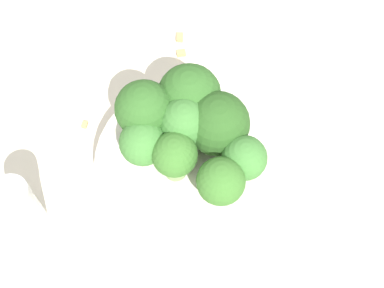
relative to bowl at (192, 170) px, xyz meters
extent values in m
plane|color=beige|center=(0.00, 0.00, -0.02)|extent=(3.00, 3.00, 0.00)
cylinder|color=silver|center=(0.00, 0.00, 0.00)|extent=(0.17, 0.17, 0.04)
cylinder|color=#7A9E5B|center=(-0.01, 0.01, 0.03)|extent=(0.03, 0.03, 0.03)
sphere|color=#386B28|center=(-0.01, 0.01, 0.05)|extent=(0.04, 0.04, 0.04)
cylinder|color=#84AD66|center=(0.02, 0.05, 0.03)|extent=(0.02, 0.02, 0.03)
sphere|color=#2D5B23|center=(0.02, 0.05, 0.06)|extent=(0.05, 0.05, 0.05)
cylinder|color=#7A9E5B|center=(0.02, 0.01, 0.03)|extent=(0.01, 0.01, 0.03)
sphere|color=#3D7533|center=(0.02, 0.01, 0.06)|extent=(0.04, 0.04, 0.04)
cylinder|color=#7A9E5B|center=(-0.03, -0.03, 0.03)|extent=(0.02, 0.02, 0.02)
sphere|color=#386B28|center=(-0.03, -0.03, 0.05)|extent=(0.04, 0.04, 0.04)
cylinder|color=#7A9E5B|center=(0.00, -0.04, 0.03)|extent=(0.02, 0.02, 0.02)
sphere|color=#3D7533|center=(0.00, -0.04, 0.05)|extent=(0.04, 0.04, 0.04)
cylinder|color=#8EB770|center=(0.04, 0.01, 0.03)|extent=(0.02, 0.02, 0.02)
sphere|color=#2D5B23|center=(0.04, 0.01, 0.05)|extent=(0.06, 0.06, 0.06)
cylinder|color=#8EB770|center=(0.02, -0.02, 0.03)|extent=(0.02, 0.02, 0.02)
sphere|color=#28511E|center=(0.02, -0.02, 0.05)|extent=(0.05, 0.05, 0.05)
cylinder|color=#8EB770|center=(-0.01, 0.04, 0.03)|extent=(0.02, 0.02, 0.02)
sphere|color=#3D7533|center=(-0.01, 0.04, 0.05)|extent=(0.04, 0.04, 0.04)
cylinder|color=silver|center=(-0.08, 0.13, 0.01)|extent=(0.03, 0.03, 0.05)
cylinder|color=#B7B7BC|center=(-0.08, 0.13, 0.04)|extent=(0.03, 0.03, 0.02)
cube|color=tan|center=(0.13, 0.05, -0.02)|extent=(0.01, 0.01, 0.01)
cube|color=tan|center=(0.15, 0.06, -0.02)|extent=(0.01, 0.01, 0.01)
cube|color=tan|center=(0.03, 0.12, -0.02)|extent=(0.01, 0.01, 0.01)
camera|label=1|loc=(-0.19, -0.05, 0.44)|focal=50.00mm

